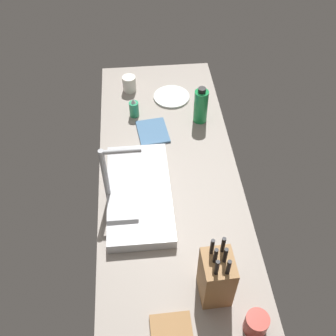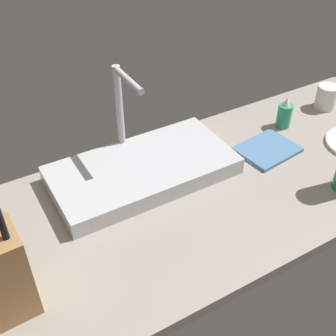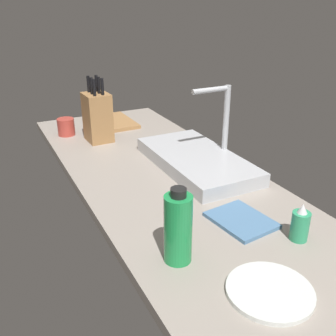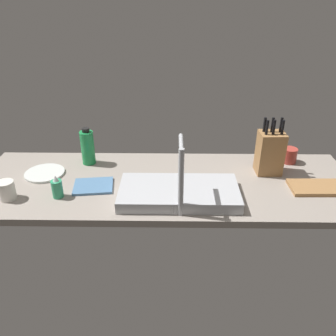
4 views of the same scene
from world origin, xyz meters
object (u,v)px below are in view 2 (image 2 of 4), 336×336
(sink_basin, at_px, (143,170))
(faucet, at_px, (122,107))
(dish_towel, at_px, (267,149))
(soap_bottle, at_px, (284,115))
(ceramic_cup, at_px, (326,97))

(sink_basin, relative_size, faucet, 1.77)
(faucet, bearing_deg, sink_basin, -88.26)
(dish_towel, bearing_deg, soap_bottle, 31.46)
(sink_basin, distance_m, faucet, 0.20)
(sink_basin, distance_m, dish_towel, 0.43)
(ceramic_cup, bearing_deg, faucet, 173.29)
(dish_towel, height_order, ceramic_cup, ceramic_cup)
(soap_bottle, relative_size, ceramic_cup, 1.26)
(ceramic_cup, bearing_deg, soap_bottle, -175.17)
(soap_bottle, bearing_deg, dish_towel, -148.54)
(soap_bottle, distance_m, dish_towel, 0.18)
(dish_towel, bearing_deg, sink_basin, 168.16)
(faucet, bearing_deg, ceramic_cup, -6.71)
(sink_basin, xyz_separation_m, faucet, (-0.00, 0.12, 0.16))
(sink_basin, distance_m, soap_bottle, 0.57)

